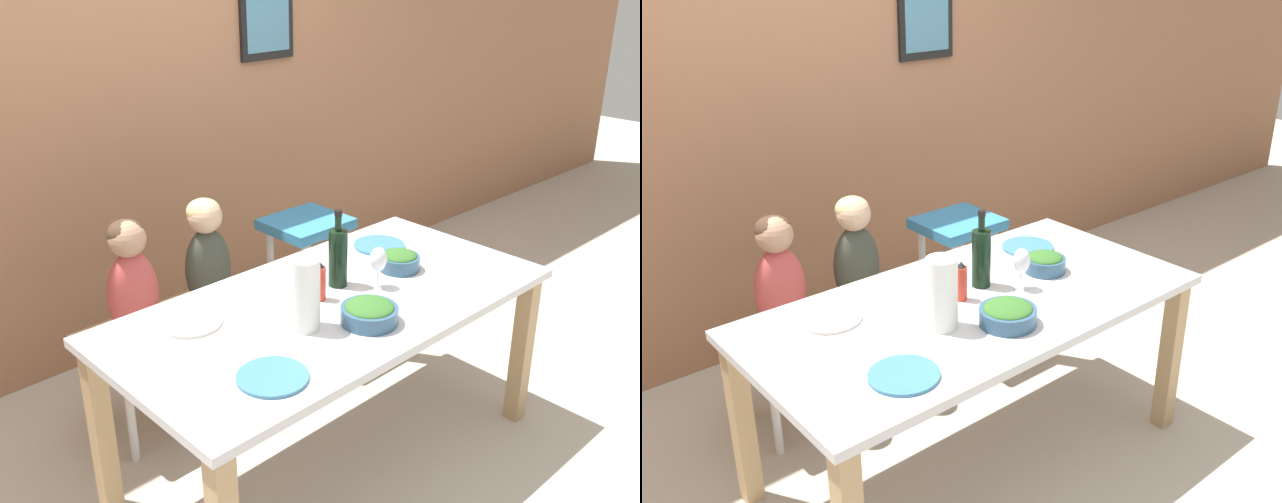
# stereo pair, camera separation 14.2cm
# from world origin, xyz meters

# --- Properties ---
(ground_plane) EXTENTS (14.00, 14.00, 0.00)m
(ground_plane) POSITION_xyz_m (0.00, 0.00, 0.00)
(ground_plane) COLOR #BCB2A3
(wall_back) EXTENTS (10.00, 0.09, 2.70)m
(wall_back) POSITION_xyz_m (0.00, 1.41, 1.35)
(wall_back) COLOR #9E6B4C
(wall_back) RESTS_ON ground_plane
(dining_table) EXTENTS (1.71, 0.86, 0.73)m
(dining_table) POSITION_xyz_m (0.00, 0.00, 0.64)
(dining_table) COLOR silver
(dining_table) RESTS_ON ground_plane
(chair_far_left) EXTENTS (0.44, 0.40, 0.47)m
(chair_far_left) POSITION_xyz_m (-0.44, 0.70, 0.40)
(chair_far_left) COLOR silver
(chair_far_left) RESTS_ON ground_plane
(chair_far_center) EXTENTS (0.44, 0.40, 0.47)m
(chair_far_center) POSITION_xyz_m (-0.07, 0.70, 0.40)
(chair_far_center) COLOR silver
(chair_far_center) RESTS_ON ground_plane
(chair_right_highchair) EXTENTS (0.37, 0.34, 0.74)m
(chair_right_highchair) POSITION_xyz_m (0.51, 0.70, 0.58)
(chair_right_highchair) COLOR silver
(chair_right_highchair) RESTS_ON ground_plane
(person_child_left) EXTENTS (0.22, 0.16, 0.50)m
(person_child_left) POSITION_xyz_m (-0.44, 0.70, 0.74)
(person_child_left) COLOR #C64C4C
(person_child_left) RESTS_ON chair_far_left
(person_child_center) EXTENTS (0.22, 0.16, 0.50)m
(person_child_center) POSITION_xyz_m (-0.07, 0.70, 0.74)
(person_child_center) COLOR #3D4238
(person_child_center) RESTS_ON chair_far_center
(wine_bottle) EXTENTS (0.07, 0.07, 0.31)m
(wine_bottle) POSITION_xyz_m (0.11, 0.08, 0.86)
(wine_bottle) COLOR black
(wine_bottle) RESTS_ON dining_table
(paper_towel_roll) EXTENTS (0.11, 0.11, 0.26)m
(paper_towel_roll) POSITION_xyz_m (-0.21, -0.08, 0.86)
(paper_towel_roll) COLOR white
(paper_towel_roll) RESTS_ON dining_table
(wine_glass_near) EXTENTS (0.07, 0.07, 0.17)m
(wine_glass_near) POSITION_xyz_m (0.21, -0.04, 0.85)
(wine_glass_near) COLOR white
(wine_glass_near) RESTS_ON dining_table
(wine_glass_far) EXTENTS (0.07, 0.07, 0.17)m
(wine_glass_far) POSITION_xyz_m (-0.09, 0.13, 0.85)
(wine_glass_far) COLOR white
(wine_glass_far) RESTS_ON dining_table
(salad_bowl_large) EXTENTS (0.21, 0.21, 0.08)m
(salad_bowl_large) POSITION_xyz_m (-0.02, -0.21, 0.77)
(salad_bowl_large) COLOR #335675
(salad_bowl_large) RESTS_ON dining_table
(salad_bowl_small) EXTENTS (0.17, 0.17, 0.08)m
(salad_bowl_small) POSITION_xyz_m (0.40, 0.01, 0.77)
(salad_bowl_small) COLOR #335675
(salad_bowl_small) RESTS_ON dining_table
(dinner_plate_front_left) EXTENTS (0.23, 0.23, 0.01)m
(dinner_plate_front_left) POSITION_xyz_m (-0.50, -0.25, 0.74)
(dinner_plate_front_left) COLOR teal
(dinner_plate_front_left) RESTS_ON dining_table
(dinner_plate_back_left) EXTENTS (0.23, 0.23, 0.01)m
(dinner_plate_back_left) POSITION_xyz_m (-0.48, 0.22, 0.74)
(dinner_plate_back_left) COLOR silver
(dinner_plate_back_left) RESTS_ON dining_table
(dinner_plate_back_right) EXTENTS (0.23, 0.23, 0.01)m
(dinner_plate_back_right) POSITION_xyz_m (0.52, 0.23, 0.74)
(dinner_plate_back_right) COLOR teal
(dinner_plate_back_right) RESTS_ON dining_table
(condiment_bottle_hot_sauce) EXTENTS (0.05, 0.05, 0.16)m
(condiment_bottle_hot_sauce) POSITION_xyz_m (-0.03, 0.04, 0.81)
(condiment_bottle_hot_sauce) COLOR red
(condiment_bottle_hot_sauce) RESTS_ON dining_table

